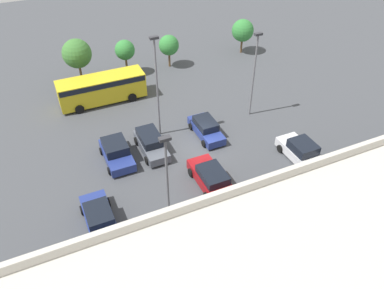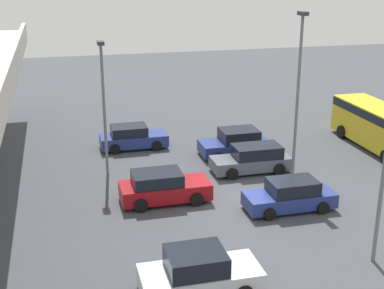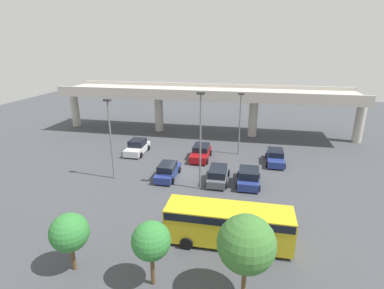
# 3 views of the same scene
# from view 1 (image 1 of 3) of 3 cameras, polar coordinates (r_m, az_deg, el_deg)

# --- Properties ---
(ground_plane) EXTENTS (95.79, 95.79, 0.00)m
(ground_plane) POSITION_cam_1_polar(r_m,az_deg,el_deg) (32.15, 1.41, -0.49)
(ground_plane) COLOR #424449
(highway_overpass) EXTENTS (44.12, 7.60, 7.04)m
(highway_overpass) POSITION_cam_1_polar(r_m,az_deg,el_deg) (19.70, 21.09, -12.51)
(highway_overpass) COLOR #BCB7AD
(highway_overpass) RESTS_ON ground_plane
(parked_car_0) EXTENTS (2.19, 4.41, 1.71)m
(parked_car_0) POSITION_cam_1_polar(r_m,az_deg,el_deg) (31.83, 16.27, -1.00)
(parked_car_0) COLOR silver
(parked_car_0) RESTS_ON ground_plane
(parked_car_1) EXTENTS (1.97, 4.42, 1.52)m
(parked_car_1) POSITION_cam_1_polar(r_m,az_deg,el_deg) (33.19, 2.14, 2.47)
(parked_car_1) COLOR navy
(parked_car_1) RESTS_ON ground_plane
(parked_car_2) EXTENTS (2.17, 4.51, 1.60)m
(parked_car_2) POSITION_cam_1_polar(r_m,az_deg,el_deg) (28.31, 2.87, -5.01)
(parked_car_2) COLOR maroon
(parked_car_2) RESTS_ON ground_plane
(parked_car_3) EXTENTS (2.04, 4.54, 1.57)m
(parked_car_3) POSITION_cam_1_polar(r_m,az_deg,el_deg) (31.62, -6.29, 0.24)
(parked_car_3) COLOR #515660
(parked_car_3) RESTS_ON ground_plane
(parked_car_4) EXTENTS (2.26, 4.33, 1.65)m
(parked_car_4) POSITION_cam_1_polar(r_m,az_deg,el_deg) (31.09, -11.44, -1.17)
(parked_car_4) COLOR navy
(parked_car_4) RESTS_ON ground_plane
(parked_car_5) EXTENTS (2.07, 4.32, 1.52)m
(parked_car_5) POSITION_cam_1_polar(r_m,az_deg,el_deg) (26.45, -13.99, -10.62)
(parked_car_5) COLOR navy
(parked_car_5) RESTS_ON ground_plane
(shuttle_bus) EXTENTS (8.49, 2.75, 2.67)m
(shuttle_bus) POSITION_cam_1_polar(r_m,az_deg,el_deg) (38.54, -13.59, 8.49)
(shuttle_bus) COLOR gold
(shuttle_bus) RESTS_ON ground_plane
(lamp_post_near_aisle) EXTENTS (0.70, 0.35, 8.12)m
(lamp_post_near_aisle) POSITION_cam_1_polar(r_m,az_deg,el_deg) (34.35, 9.48, 11.20)
(lamp_post_near_aisle) COLOR slate
(lamp_post_near_aisle) RESTS_ON ground_plane
(lamp_post_mid_lot) EXTENTS (0.70, 0.35, 9.13)m
(lamp_post_mid_lot) POSITION_cam_1_polar(r_m,az_deg,el_deg) (30.97, -5.38, 9.46)
(lamp_post_mid_lot) COLOR slate
(lamp_post_mid_lot) RESTS_ON ground_plane
(lamp_post_by_overpass) EXTENTS (0.70, 0.35, 7.58)m
(lamp_post_by_overpass) POSITION_cam_1_polar(r_m,az_deg,el_deg) (22.93, -3.82, -5.06)
(lamp_post_by_overpass) COLOR slate
(lamp_post_by_overpass) RESTS_ON ground_plane
(tree_front_left) EXTENTS (2.66, 2.66, 4.16)m
(tree_front_left) POSITION_cam_1_polar(r_m,az_deg,el_deg) (47.71, 7.74, 16.83)
(tree_front_left) COLOR brown
(tree_front_left) RESTS_ON ground_plane
(tree_front_centre) EXTENTS (2.29, 2.29, 3.76)m
(tree_front_centre) POSITION_cam_1_polar(r_m,az_deg,el_deg) (43.99, -3.55, 14.86)
(tree_front_centre) COLOR brown
(tree_front_centre) RESTS_ON ground_plane
(tree_front_right) EXTENTS (2.18, 2.18, 4.00)m
(tree_front_right) POSITION_cam_1_polar(r_m,az_deg,el_deg) (42.66, -10.20, 13.97)
(tree_front_right) COLOR brown
(tree_front_right) RESTS_ON ground_plane
(tree_front_far_right) EXTENTS (3.03, 3.03, 4.98)m
(tree_front_far_right) POSITION_cam_1_polar(r_m,az_deg,el_deg) (41.65, -17.14, 13.09)
(tree_front_far_right) COLOR brown
(tree_front_far_right) RESTS_ON ground_plane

